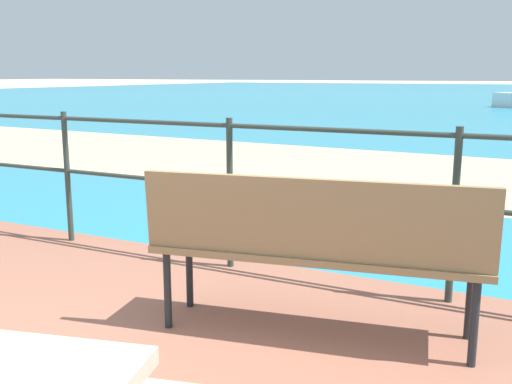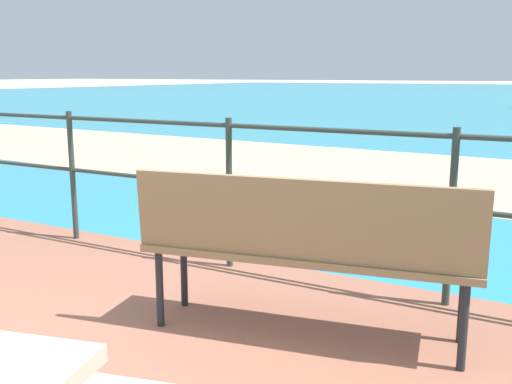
% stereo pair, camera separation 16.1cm
% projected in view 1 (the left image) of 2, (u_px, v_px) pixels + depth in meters
% --- Properties ---
extents(beach_strip, '(54.15, 6.94, 0.01)m').
position_uv_depth(beach_strip, '(393.00, 172.00, 8.38)').
color(beach_strip, tan).
rests_on(beach_strip, ground).
extents(park_bench, '(1.73, 0.70, 0.85)m').
position_uv_depth(park_bench, '(314.00, 241.00, 2.89)').
color(park_bench, '#8C704C').
rests_on(park_bench, patio_paving).
extents(railing_fence, '(5.94, 0.04, 1.04)m').
position_uv_depth(railing_fence, '(230.00, 173.00, 3.99)').
color(railing_fence, '#2D3833').
rests_on(railing_fence, patio_paving).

